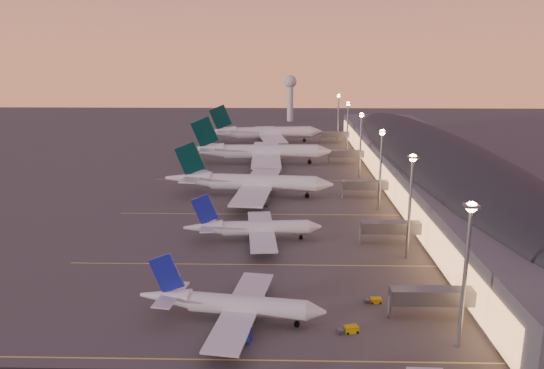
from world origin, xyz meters
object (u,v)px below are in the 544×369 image
(airliner_wide_mid, at_px, (258,152))
(baggage_tug_b, at_px, (374,300))
(airliner_narrow_north, at_px, (254,228))
(airliner_wide_far, at_px, (263,133))
(radar_tower, at_px, (290,90))
(airliner_narrow_south, at_px, (231,305))
(baggage_tug_a, at_px, (349,330))
(airliner_wide_near, at_px, (249,182))

(airliner_wide_mid, xyz_separation_m, baggage_tug_b, (30.05, -134.00, -5.08))
(airliner_narrow_north, bearing_deg, airliner_wide_far, 86.35)
(airliner_wide_far, height_order, radar_tower, radar_tower)
(airliner_narrow_south, height_order, airliner_wide_mid, airliner_wide_mid)
(radar_tower, xyz_separation_m, baggage_tug_a, (7.70, -295.70, -21.35))
(airliner_wide_near, distance_m, airliner_wide_far, 110.63)
(baggage_tug_b, bearing_deg, airliner_narrow_north, 125.18)
(airliner_wide_near, height_order, radar_tower, radar_tower)
(baggage_tug_a, bearing_deg, baggage_tug_b, 46.90)
(radar_tower, bearing_deg, airliner_wide_far, -99.59)
(radar_tower, bearing_deg, airliner_narrow_south, -92.71)
(airliner_narrow_south, bearing_deg, airliner_wide_far, 99.25)
(airliner_wide_mid, distance_m, radar_tower, 151.67)
(baggage_tug_a, bearing_deg, airliner_wide_near, 90.29)
(airliner_narrow_south, relative_size, airliner_wide_mid, 0.53)
(airliner_narrow_south, relative_size, airliner_wide_near, 0.60)
(airliner_narrow_north, distance_m, baggage_tug_a, 51.34)
(airliner_narrow_south, distance_m, baggage_tug_a, 22.00)
(airliner_wide_far, bearing_deg, radar_tower, 72.48)
(baggage_tug_b, bearing_deg, radar_tower, 91.53)
(airliner_wide_near, relative_size, baggage_tug_b, 17.52)
(airliner_narrow_north, xyz_separation_m, radar_tower, (12.14, 248.45, 18.47))
(airliner_narrow_south, xyz_separation_m, airliner_narrow_north, (1.66, 43.57, 0.10))
(airliner_narrow_north, height_order, radar_tower, radar_tower)
(airliner_wide_far, distance_m, radar_tower, 95.92)
(airliner_wide_mid, bearing_deg, baggage_tug_b, -79.26)
(airliner_narrow_south, height_order, radar_tower, radar_tower)
(airliner_wide_mid, relative_size, baggage_tug_a, 16.38)
(airliner_narrow_south, distance_m, radar_tower, 292.93)
(airliner_narrow_north, distance_m, airliner_wide_far, 155.31)
(airliner_wide_far, bearing_deg, airliner_wide_near, -98.29)
(airliner_narrow_south, bearing_deg, baggage_tug_b, 24.79)
(airliner_narrow_south, bearing_deg, airliner_wide_mid, 99.54)
(airliner_wide_near, bearing_deg, baggage_tug_a, -69.64)
(airliner_wide_near, bearing_deg, airliner_narrow_south, -82.66)
(airliner_wide_far, xyz_separation_m, baggage_tug_a, (23.45, -202.51, -4.95))
(radar_tower, xyz_separation_m, baggage_tug_b, (14.13, -283.95, -21.42))
(airliner_narrow_north, bearing_deg, baggage_tug_b, -58.48)
(airliner_wide_mid, xyz_separation_m, baggage_tug_a, (23.62, -145.75, -5.01))
(airliner_wide_near, relative_size, baggage_tug_a, 14.44)
(airliner_narrow_north, bearing_deg, radar_tower, 82.22)
(baggage_tug_b, bearing_deg, airliner_wide_mid, 101.31)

